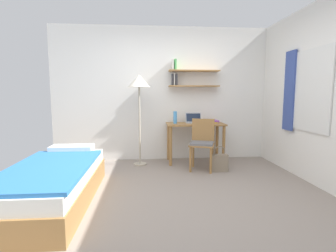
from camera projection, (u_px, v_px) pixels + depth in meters
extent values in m
plane|color=gray|center=(178.00, 198.00, 3.24)|extent=(5.28, 5.28, 0.00)
cube|color=white|center=(166.00, 94.00, 5.08)|extent=(4.40, 0.05, 2.60)
cube|color=#9E703D|center=(194.00, 86.00, 4.98)|extent=(0.97, 0.22, 0.02)
cube|color=#333338|center=(172.00, 80.00, 4.96)|extent=(0.02, 0.13, 0.22)
cube|color=silver|center=(174.00, 79.00, 4.96)|extent=(0.02, 0.14, 0.24)
cube|color=#333338|center=(176.00, 80.00, 4.96)|extent=(0.04, 0.15, 0.22)
cube|color=#9E703D|center=(194.00, 71.00, 4.94)|extent=(0.97, 0.22, 0.02)
cube|color=silver|center=(173.00, 65.00, 4.91)|extent=(0.03, 0.15, 0.21)
cube|color=#4CA856|center=(175.00, 65.00, 4.92)|extent=(0.04, 0.14, 0.21)
cube|color=silver|center=(311.00, 91.00, 3.69)|extent=(0.02, 0.85, 1.19)
cube|color=white|center=(312.00, 91.00, 3.69)|extent=(0.01, 0.79, 1.13)
cube|color=#384C93|center=(289.00, 91.00, 4.22)|extent=(0.03, 0.28, 1.29)
cube|color=#9E703D|center=(54.00, 191.00, 3.08)|extent=(0.87, 2.02, 0.28)
cube|color=silver|center=(54.00, 173.00, 3.05)|extent=(0.83, 1.96, 0.16)
cube|color=#2D70B7|center=(49.00, 168.00, 2.92)|extent=(0.88, 1.66, 0.04)
cube|color=white|center=(72.00, 149.00, 3.82)|extent=(0.61, 0.28, 0.10)
cube|color=#9E703D|center=(195.00, 124.00, 4.87)|extent=(1.08, 0.54, 0.03)
cylinder|color=#9E703D|center=(171.00, 146.00, 4.66)|extent=(0.06, 0.06, 0.72)
cylinder|color=#9E703D|center=(224.00, 145.00, 4.74)|extent=(0.06, 0.06, 0.72)
cylinder|color=#9E703D|center=(168.00, 142.00, 5.10)|extent=(0.06, 0.06, 0.72)
cylinder|color=#9E703D|center=(217.00, 141.00, 5.18)|extent=(0.06, 0.06, 0.72)
cube|color=#9E703D|center=(202.00, 145.00, 4.37)|extent=(0.51, 0.49, 0.03)
cube|color=slate|center=(202.00, 143.00, 4.36)|extent=(0.47, 0.45, 0.04)
cube|color=#9E703D|center=(203.00, 130.00, 4.50)|extent=(0.38, 0.16, 0.38)
cylinder|color=#9E703D|center=(190.00, 160.00, 4.28)|extent=(0.04, 0.04, 0.43)
cylinder|color=#9E703D|center=(211.00, 161.00, 4.20)|extent=(0.04, 0.04, 0.43)
cylinder|color=#9E703D|center=(193.00, 155.00, 4.58)|extent=(0.04, 0.04, 0.43)
cylinder|color=#9E703D|center=(212.00, 156.00, 4.51)|extent=(0.04, 0.04, 0.43)
cylinder|color=#B2A893|center=(140.00, 164.00, 4.77)|extent=(0.24, 0.24, 0.02)
cylinder|color=#B2A893|center=(140.00, 126.00, 4.68)|extent=(0.03, 0.03, 1.40)
cone|color=silver|center=(139.00, 81.00, 4.59)|extent=(0.39, 0.39, 0.22)
cube|color=#B7BABF|center=(194.00, 123.00, 4.92)|extent=(0.31, 0.20, 0.01)
cube|color=#B7BABF|center=(193.00, 117.00, 4.97)|extent=(0.31, 0.07, 0.18)
cube|color=black|center=(193.00, 117.00, 4.97)|extent=(0.28, 0.06, 0.15)
cylinder|color=#4C99DB|center=(175.00, 117.00, 4.81)|extent=(0.07, 0.07, 0.23)
cube|color=gold|center=(213.00, 122.00, 4.96)|extent=(0.16, 0.24, 0.02)
cube|color=purple|center=(213.00, 121.00, 4.95)|extent=(0.18, 0.24, 0.03)
cube|color=gray|center=(219.00, 163.00, 4.34)|extent=(0.28, 0.12, 0.29)
torus|color=gray|center=(220.00, 152.00, 4.32)|extent=(0.19, 0.02, 0.19)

